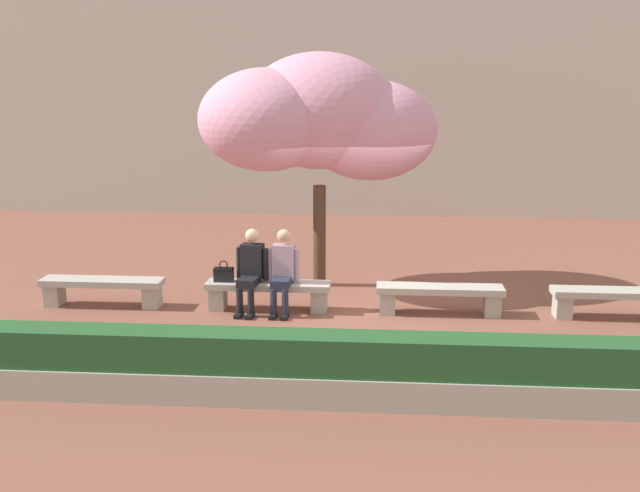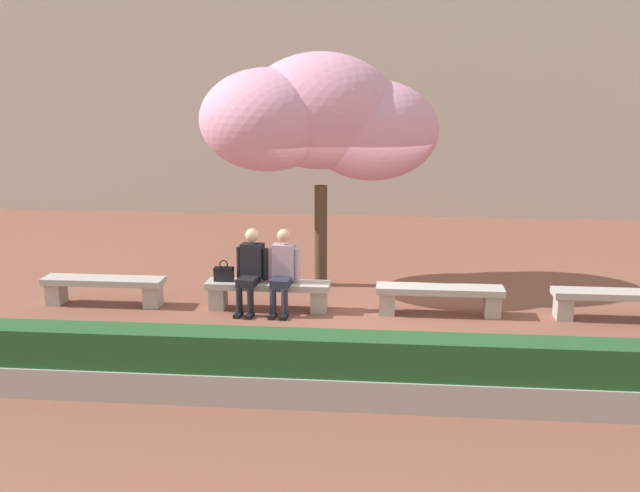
# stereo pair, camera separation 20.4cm
# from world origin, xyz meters

# --- Properties ---
(ground_plane) EXTENTS (100.00, 100.00, 0.00)m
(ground_plane) POSITION_xyz_m (0.00, 0.00, 0.00)
(ground_plane) COLOR brown
(building_facade) EXTENTS (28.00, 4.00, 8.12)m
(building_facade) POSITION_xyz_m (0.00, 10.33, 4.06)
(building_facade) COLOR beige
(building_facade) RESTS_ON ground
(stone_bench_west_end) EXTENTS (1.94, 0.42, 0.45)m
(stone_bench_west_end) POSITION_xyz_m (-3.99, 0.00, 0.31)
(stone_bench_west_end) COLOR #ADA89E
(stone_bench_west_end) RESTS_ON ground
(stone_bench_near_west) EXTENTS (1.94, 0.42, 0.45)m
(stone_bench_near_west) POSITION_xyz_m (-1.33, 0.00, 0.31)
(stone_bench_near_west) COLOR #ADA89E
(stone_bench_near_west) RESTS_ON ground
(stone_bench_center) EXTENTS (1.94, 0.42, 0.45)m
(stone_bench_center) POSITION_xyz_m (1.33, 0.00, 0.31)
(stone_bench_center) COLOR #ADA89E
(stone_bench_center) RESTS_ON ground
(stone_bench_near_east) EXTENTS (1.94, 0.42, 0.45)m
(stone_bench_near_east) POSITION_xyz_m (3.99, 0.00, 0.31)
(stone_bench_near_east) COLOR #ADA89E
(stone_bench_near_east) RESTS_ON ground
(person_seated_left) EXTENTS (0.51, 0.72, 1.29)m
(person_seated_left) POSITION_xyz_m (-1.59, -0.05, 0.70)
(person_seated_left) COLOR black
(person_seated_left) RESTS_ON ground
(person_seated_right) EXTENTS (0.51, 0.70, 1.29)m
(person_seated_right) POSITION_xyz_m (-1.09, -0.05, 0.70)
(person_seated_right) COLOR black
(person_seated_right) RESTS_ON ground
(handbag) EXTENTS (0.30, 0.15, 0.34)m
(handbag) POSITION_xyz_m (-2.03, -0.00, 0.58)
(handbag) COLOR black
(handbag) RESTS_ON stone_bench_near_west
(cherry_tree_main) EXTENTS (3.97, 2.64, 3.99)m
(cherry_tree_main) POSITION_xyz_m (-0.67, 1.47, 2.88)
(cherry_tree_main) COLOR #473323
(cherry_tree_main) RESTS_ON ground
(planter_hedge_foreground) EXTENTS (14.07, 0.50, 0.80)m
(planter_hedge_foreground) POSITION_xyz_m (0.00, -3.33, 0.39)
(planter_hedge_foreground) COLOR #ADA89E
(planter_hedge_foreground) RESTS_ON ground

